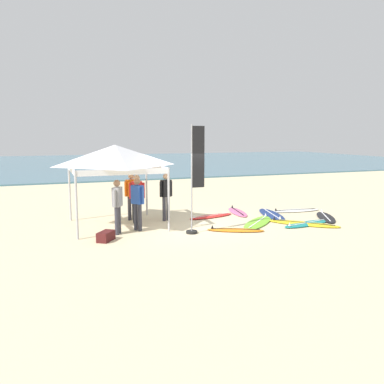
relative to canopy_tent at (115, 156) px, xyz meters
name	(u,v)px	position (x,y,z in m)	size (l,w,h in m)	color
ground_plane	(190,227)	(2.28, -1.05, -2.39)	(80.00, 80.00, 0.00)	beige
sea	(86,163)	(2.28, 31.01, -2.34)	(80.00, 36.00, 0.10)	teal
canopy_tent	(115,156)	(0.00, 0.00, 0.00)	(2.95, 2.95, 2.75)	#B7B7BC
surfboard_lime	(258,222)	(4.69, -1.41, -2.35)	(2.26, 2.22, 0.19)	#7AD12D
surfboard_white	(295,210)	(7.24, 0.01, -2.35)	(2.18, 0.78, 0.19)	white
surfboard_pink	(237,212)	(4.90, 0.56, -2.35)	(0.89, 2.01, 0.19)	pink
surfboard_black	(326,217)	(7.51, -1.52, -2.35)	(1.51, 2.11, 0.19)	black
surfboard_red	(211,216)	(3.57, 0.16, -2.35)	(1.99, 0.95, 0.19)	red
surfboard_teal	(307,224)	(6.17, -2.18, -2.35)	(2.22, 1.07, 0.19)	#19847F
surfboard_yellow	(303,223)	(6.06, -2.11, -2.35)	(2.18, 2.27, 0.19)	yellow
surfboard_navy	(272,214)	(5.89, -0.37, -2.35)	(1.28, 2.57, 0.19)	navy
surfboard_orange	(235,230)	(3.43, -2.14, -2.35)	(1.86, 1.26, 0.19)	orange
person_grey	(117,203)	(-0.18, -1.19, -1.40)	(0.37, 0.49, 1.71)	#383842
person_orange	(131,193)	(0.68, 0.74, -1.40)	(0.53, 0.33, 1.71)	#383842
person_black	(166,194)	(1.82, 0.18, -1.40)	(0.52, 0.33, 1.71)	#383842
person_red	(137,195)	(0.74, 0.13, -1.40)	(0.54, 0.27, 1.71)	black
person_blue	(137,200)	(0.51, -0.94, -1.40)	(0.39, 0.47, 1.71)	#383842
banner_flag	(195,184)	(2.12, -1.91, -0.81)	(0.60, 0.36, 3.40)	#99999E
gear_bag_near_tent	(106,236)	(-0.66, -1.88, -2.25)	(0.60, 0.32, 0.28)	#4C1919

